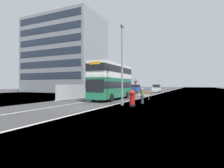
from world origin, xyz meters
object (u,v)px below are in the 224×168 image
red_pillar_postbox (132,97)px  lamppost_foreground (122,68)px  car_oncoming_near (136,89)px  car_receding_mid (157,89)px  double_decker_bus (112,81)px  pedestrian_at_kerb (142,96)px  roadworks_barrier (143,95)px

red_pillar_postbox → lamppost_foreground: bearing=159.3°
car_oncoming_near → car_receding_mid: size_ratio=1.10×
double_decker_bus → red_pillar_postbox: double_decker_bus is taller
car_oncoming_near → pedestrian_at_kerb: 24.29m
lamppost_foreground → double_decker_bus: bearing=123.6°
double_decker_bus → roadworks_barrier: double_decker_bus is taller
roadworks_barrier → car_oncoming_near: car_oncoming_near is taller
roadworks_barrier → lamppost_foreground: bearing=-91.4°
car_oncoming_near → pedestrian_at_kerb: bearing=-70.6°
red_pillar_postbox → car_oncoming_near: size_ratio=0.38×
lamppost_foreground → pedestrian_at_kerb: size_ratio=4.71×
pedestrian_at_kerb → red_pillar_postbox: bearing=-94.5°
red_pillar_postbox → roadworks_barrier: size_ratio=0.96×
car_oncoming_near → double_decker_bus: bearing=-82.2°
double_decker_bus → lamppost_foreground: size_ratio=1.25×
double_decker_bus → red_pillar_postbox: (5.18, -6.40, -1.80)m
double_decker_bus → red_pillar_postbox: 8.43m
double_decker_bus → roadworks_barrier: size_ratio=6.24×
car_oncoming_near → red_pillar_postbox: bearing=-73.1°
pedestrian_at_kerb → car_oncoming_near: bearing=109.4°
roadworks_barrier → pedestrian_at_kerb: bearing=-76.2°
car_receding_mid → red_pillar_postbox: bearing=-82.7°
lamppost_foreground → roadworks_barrier: size_ratio=5.00×
red_pillar_postbox → pedestrian_at_kerb: bearing=85.5°
lamppost_foreground → red_pillar_postbox: 3.30m
car_receding_mid → roadworks_barrier: bearing=-82.8°
roadworks_barrier → car_oncoming_near: (-6.77, 17.71, 0.35)m
red_pillar_postbox → car_oncoming_near: 26.93m
red_pillar_postbox → roadworks_barrier: red_pillar_postbox is taller
double_decker_bus → lamppost_foreground: 7.22m
car_receding_mid → lamppost_foreground: bearing=-84.7°
double_decker_bus → lamppost_foreground: bearing=-56.4°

